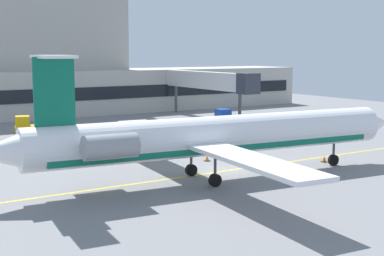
# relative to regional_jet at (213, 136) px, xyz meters

# --- Properties ---
(ground) EXTENTS (120.00, 120.00, 0.11)m
(ground) POSITION_rel_regional_jet_xyz_m (2.54, 1.84, -3.29)
(ground) COLOR slate
(terminal_building) EXTENTS (77.64, 12.06, 19.17)m
(terminal_building) POSITION_rel_regional_jet_xyz_m (5.02, 48.21, 3.36)
(terminal_building) COLOR #B7B2A8
(terminal_building) RESTS_ON ground
(jet_bridge_west) EXTENTS (2.40, 20.48, 6.65)m
(jet_bridge_west) POSITION_rel_regional_jet_xyz_m (20.82, 30.86, 2.02)
(jet_bridge_west) COLOR silver
(jet_bridge_west) RESTS_ON ground
(regional_jet) EXTENTS (34.33, 26.87, 9.14)m
(regional_jet) POSITION_rel_regional_jet_xyz_m (0.00, 0.00, 0.00)
(regional_jet) COLOR white
(regional_jet) RESTS_ON ground
(baggage_tug) EXTENTS (4.22, 2.99, 2.01)m
(baggage_tug) POSITION_rel_regional_jet_xyz_m (-4.82, 30.59, -2.32)
(baggage_tug) COLOR #E5B20C
(baggage_tug) RESTS_ON ground
(pushback_tractor) EXTENTS (2.43, 3.99, 2.13)m
(pushback_tractor) POSITION_rel_regional_jet_xyz_m (17.87, 23.08, -2.27)
(pushback_tractor) COLOR #1E4CB2
(pushback_tractor) RESTS_ON ground
(safety_cone_alpha) EXTENTS (0.47, 0.47, 0.55)m
(safety_cone_alpha) POSITION_rel_regional_jet_xyz_m (3.52, 5.98, -3.00)
(safety_cone_alpha) COLOR orange
(safety_cone_alpha) RESTS_ON ground
(safety_cone_bravo) EXTENTS (0.47, 0.47, 0.55)m
(safety_cone_bravo) POSITION_rel_regional_jet_xyz_m (11.72, 0.25, -3.00)
(safety_cone_bravo) COLOR orange
(safety_cone_bravo) RESTS_ON ground
(safety_cone_charlie) EXTENTS (0.47, 0.47, 0.55)m
(safety_cone_charlie) POSITION_rel_regional_jet_xyz_m (-1.08, 8.63, -3.00)
(safety_cone_charlie) COLOR orange
(safety_cone_charlie) RESTS_ON ground
(safety_cone_delta) EXTENTS (0.47, 0.47, 0.55)m
(safety_cone_delta) POSITION_rel_regional_jet_xyz_m (6.59, -5.11, -3.00)
(safety_cone_delta) COLOR orange
(safety_cone_delta) RESTS_ON ground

